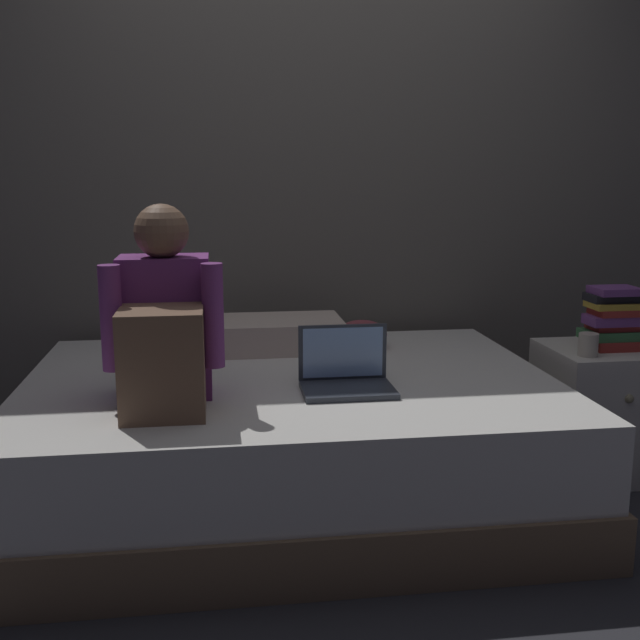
% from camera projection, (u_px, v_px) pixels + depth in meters
% --- Properties ---
extents(ground_plane, '(8.00, 8.00, 0.00)m').
position_uv_depth(ground_plane, '(355.00, 528.00, 2.68)').
color(ground_plane, '#2D2D33').
extents(wall_back, '(5.60, 0.10, 2.70)m').
position_uv_depth(wall_back, '(311.00, 149.00, 3.58)').
color(wall_back, slate).
rests_on(wall_back, ground_plane).
extents(bed, '(2.00, 1.50, 0.49)m').
position_uv_depth(bed, '(290.00, 437.00, 2.89)').
color(bed, '#7A6047').
rests_on(bed, ground_plane).
extents(nightstand, '(0.44, 0.46, 0.54)m').
position_uv_depth(nightstand, '(598.00, 410.00, 3.13)').
color(nightstand, beige).
rests_on(nightstand, ground_plane).
extents(person_sitting, '(0.39, 0.44, 0.66)m').
position_uv_depth(person_sitting, '(164.00, 329.00, 2.47)').
color(person_sitting, '#75337A').
rests_on(person_sitting, bed).
extents(laptop, '(0.32, 0.23, 0.22)m').
position_uv_depth(laptop, '(346.00, 374.00, 2.65)').
color(laptop, '#333842').
rests_on(laptop, bed).
extents(pillow, '(0.56, 0.36, 0.13)m').
position_uv_depth(pillow, '(277.00, 334.00, 3.27)').
color(pillow, beige).
rests_on(pillow, bed).
extents(book_stack, '(0.23, 0.16, 0.25)m').
position_uv_depth(book_stack, '(613.00, 319.00, 3.04)').
color(book_stack, '#9E2D28').
rests_on(book_stack, nightstand).
extents(mug, '(0.08, 0.08, 0.09)m').
position_uv_depth(mug, '(588.00, 345.00, 2.94)').
color(mug, '#BCB2A3').
rests_on(mug, nightstand).
extents(clothes_pile, '(0.23, 0.21, 0.12)m').
position_uv_depth(clothes_pile, '(359.00, 334.00, 3.29)').
color(clothes_pile, gray).
rests_on(clothes_pile, bed).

